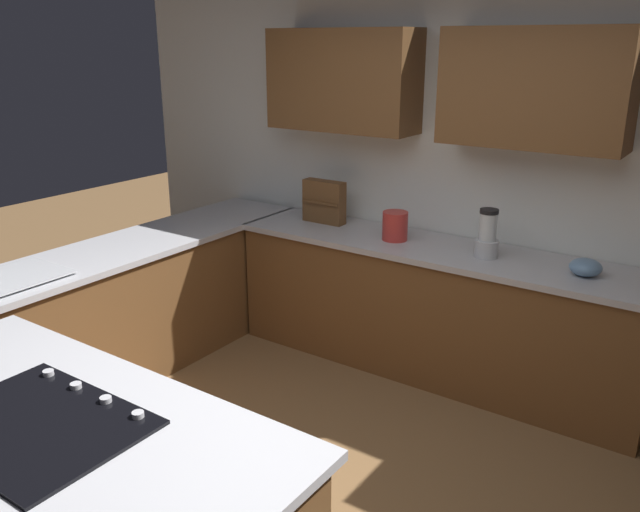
{
  "coord_description": "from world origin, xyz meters",
  "views": [
    {
      "loc": [
        -1.61,
        2.09,
        2.2
      ],
      "look_at": [
        0.43,
        -0.85,
        1.01
      ],
      "focal_mm": 36.51,
      "sensor_mm": 36.0,
      "label": 1
    }
  ],
  "objects_px": {
    "blender": "(487,237)",
    "spice_rack": "(324,202)",
    "kettle": "(395,226)",
    "cooktop": "(38,423)",
    "mixing_bowl": "(586,267)"
  },
  "relations": [
    {
      "from": "cooktop",
      "to": "mixing_bowl",
      "type": "xyz_separation_m",
      "value": [
        -1.21,
        -2.72,
        0.04
      ]
    },
    {
      "from": "cooktop",
      "to": "spice_rack",
      "type": "bearing_deg",
      "value": -76.19
    },
    {
      "from": "blender",
      "to": "kettle",
      "type": "distance_m",
      "value": 0.65
    },
    {
      "from": "blender",
      "to": "cooktop",
      "type": "bearing_deg",
      "value": 77.39
    },
    {
      "from": "blender",
      "to": "mixing_bowl",
      "type": "bearing_deg",
      "value": 180.0
    },
    {
      "from": "blender",
      "to": "kettle",
      "type": "relative_size",
      "value": 1.58
    },
    {
      "from": "mixing_bowl",
      "to": "kettle",
      "type": "relative_size",
      "value": 0.94
    },
    {
      "from": "spice_rack",
      "to": "kettle",
      "type": "xyz_separation_m",
      "value": [
        -0.65,
        0.09,
        -0.06
      ]
    },
    {
      "from": "blender",
      "to": "spice_rack",
      "type": "bearing_deg",
      "value": -4.17
    },
    {
      "from": "mixing_bowl",
      "to": "spice_rack",
      "type": "relative_size",
      "value": 0.56
    },
    {
      "from": "blender",
      "to": "spice_rack",
      "type": "xyz_separation_m",
      "value": [
        1.3,
        -0.09,
        0.03
      ]
    },
    {
      "from": "cooktop",
      "to": "kettle",
      "type": "distance_m",
      "value": 2.72
    },
    {
      "from": "mixing_bowl",
      "to": "spice_rack",
      "type": "height_order",
      "value": "spice_rack"
    },
    {
      "from": "kettle",
      "to": "mixing_bowl",
      "type": "bearing_deg",
      "value": 180.0
    },
    {
      "from": "spice_rack",
      "to": "kettle",
      "type": "bearing_deg",
      "value": 171.71
    }
  ]
}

